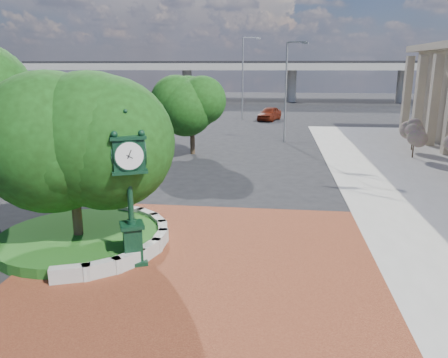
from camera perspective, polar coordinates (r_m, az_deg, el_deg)
ground at (r=16.50m, az=-2.19°, el=-9.21°), size 200.00×200.00×0.00m
plaza at (r=15.59m, az=-2.78°, el=-10.61°), size 12.00×12.00×0.04m
planter_wall at (r=17.00m, az=-11.34°, el=-7.77°), size 2.96×6.77×0.54m
grass_bed at (r=17.85m, az=-18.40°, el=-7.39°), size 6.10×6.10×0.40m
overpass at (r=84.94m, az=5.26°, el=14.43°), size 90.00×12.00×7.50m
tree_planter at (r=16.90m, az=-19.35°, el=3.78°), size 5.20×5.20×6.33m
tree_street at (r=33.70m, az=-4.20°, el=8.72°), size 4.40×4.40×5.45m
post_clock at (r=14.76m, az=-12.25°, el=-0.58°), size 1.37×1.37×5.23m
parked_car at (r=55.60m, az=5.96°, el=8.49°), size 3.35×5.33×1.69m
street_lamp_near at (r=39.09m, az=8.38°, el=12.09°), size 1.82×0.95×8.64m
street_lamp_far at (r=56.08m, az=2.71°, el=13.80°), size 2.22×0.79×10.09m
shrub_mid at (r=35.08m, az=23.62°, el=5.06°), size 1.20×1.20×2.20m
shrub_far at (r=38.38m, az=23.50°, el=5.79°), size 1.20×1.20×2.20m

